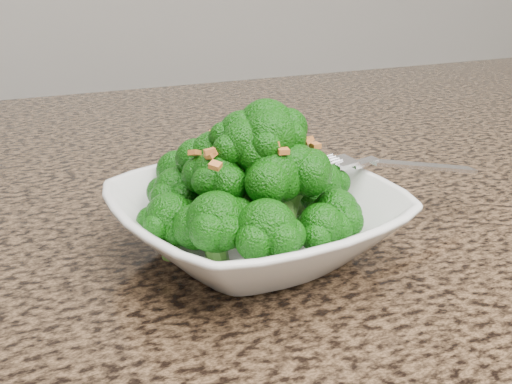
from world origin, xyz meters
name	(u,v)px	position (x,y,z in m)	size (l,w,h in m)	color
granite_counter	(295,202)	(0.00, 0.30, 0.89)	(1.64, 1.04, 0.03)	brown
bowl	(256,222)	(-0.09, 0.19, 0.93)	(0.21, 0.21, 0.05)	white
broccoli_pile	(256,141)	(-0.09, 0.19, 0.99)	(0.18, 0.18, 0.08)	#125F0A
garlic_topping	(256,84)	(-0.09, 0.19, 1.03)	(0.11, 0.11, 0.01)	orange
fork	(368,162)	(0.01, 0.20, 0.96)	(0.19, 0.03, 0.01)	silver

